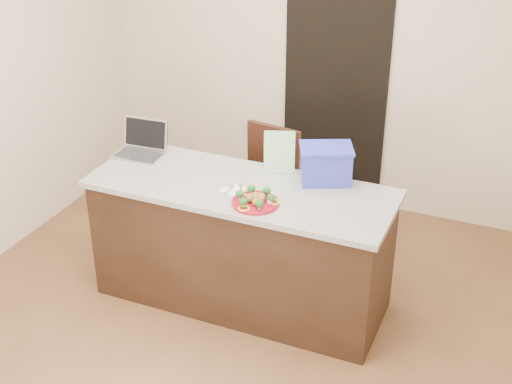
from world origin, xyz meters
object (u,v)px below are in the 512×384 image
at_px(yogurt_bottle, 270,203).
at_px(plate, 255,202).
at_px(laptop, 142,144).
at_px(napkin, 234,190).
at_px(chair, 268,184).
at_px(island, 241,244).
at_px(blue_box, 326,164).

bearing_deg(yogurt_bottle, plate, 179.55).
relative_size(plate, laptop, 0.84).
xyz_separation_m(napkin, chair, (-0.07, 0.78, -0.34)).
relative_size(island, yogurt_bottle, 31.36).
xyz_separation_m(napkin, yogurt_bottle, (0.30, -0.12, 0.02)).
bearing_deg(laptop, island, -16.14).
bearing_deg(laptop, blue_box, 0.39).
xyz_separation_m(yogurt_bottle, chair, (-0.38, 0.89, -0.37)).
distance_m(plate, blue_box, 0.58).
bearing_deg(island, blue_box, 30.58).
height_order(plate, laptop, laptop).
xyz_separation_m(yogurt_bottle, laptop, (-1.16, 0.39, 0.04)).
bearing_deg(island, chair, 97.31).
relative_size(blue_box, chair, 0.41).
relative_size(laptop, blue_box, 0.86).
distance_m(yogurt_bottle, laptop, 1.22).
relative_size(napkin, blue_box, 0.32).
height_order(napkin, blue_box, blue_box).
xyz_separation_m(island, blue_box, (0.49, 0.29, 0.58)).
xyz_separation_m(napkin, laptop, (-0.86, 0.27, 0.06)).
bearing_deg(laptop, chair, 29.18).
distance_m(yogurt_bottle, blue_box, 0.53).
distance_m(island, laptop, 1.04).
relative_size(napkin, yogurt_bottle, 2.04).
xyz_separation_m(island, napkin, (-0.02, -0.08, 0.46)).
relative_size(island, plate, 6.80).
height_order(yogurt_bottle, blue_box, blue_box).
xyz_separation_m(plate, yogurt_bottle, (0.10, -0.00, 0.02)).
bearing_deg(plate, chair, 107.32).
height_order(plate, napkin, plate).
height_order(plate, blue_box, blue_box).
height_order(island, chair, chair).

